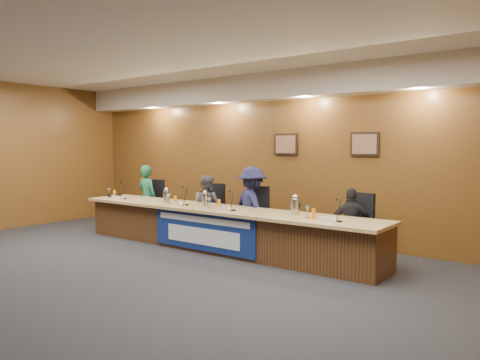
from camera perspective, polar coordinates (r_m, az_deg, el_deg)
The scene contains 39 objects.
floor at distance 6.71m, azimuth -16.26°, elevation -11.72°, with size 10.00×10.00×0.00m, color black.
ceiling at distance 6.60m, azimuth -16.85°, elevation 16.08°, with size 10.00×8.00×0.04m, color silver.
wall_back at distance 9.38m, azimuth 3.65°, elevation 2.84°, with size 10.00×0.04×3.20m, color brown.
soffit at distance 9.25m, azimuth 2.81°, elevation 11.20°, with size 10.00×0.50×0.50m, color beige.
dais_body at distance 8.23m, azimuth -2.65°, elevation -6.10°, with size 6.00×0.80×0.70m, color #472A13.
dais_top at distance 8.14m, azimuth -2.88°, elevation -3.55°, with size 6.10×0.95×0.05m, color tan.
banner at distance 7.92m, azimuth -4.59°, elevation -6.30°, with size 2.20×0.02×0.65m, color navy.
banner_text_upper at distance 7.88m, azimuth -4.67°, elevation -4.88°, with size 2.00×0.01×0.10m, color silver.
banner_text_lower at distance 7.93m, azimuth -4.65°, elevation -6.88°, with size 1.60×0.01×0.28m, color silver.
wall_photo_left at distance 9.14m, azimuth 5.64°, elevation 4.36°, with size 0.52×0.04×0.42m, color black.
wall_photo_right at distance 8.41m, azimuth 14.96°, elevation 4.25°, with size 0.52×0.04×0.42m, color black.
panelist_a at distance 10.31m, azimuth -11.25°, elevation -2.11°, with size 0.51×0.34×1.41m, color #195637.
panelist_b at distance 9.11m, azimuth -4.10°, elevation -3.33°, with size 0.61×0.48×1.26m, color #4C4C51.
panelist_c at distance 8.41m, azimuth 1.51°, elevation -3.30°, with size 0.94×0.54×1.45m, color #18193D.
panelist_d at distance 7.49m, azimuth 13.44°, elevation -5.42°, with size 0.68×0.29×1.17m, color black.
office_chair_a at distance 10.40m, azimuth -10.81°, elevation -3.29°, with size 0.48×0.48×0.08m, color black.
office_chair_b at distance 9.21m, azimuth -3.68°, elevation -4.19°, with size 0.48×0.48×0.08m, color black.
office_chair_c at distance 8.53m, azimuth 1.91°, elevation -4.85°, with size 0.48×0.48×0.08m, color black.
office_chair_d at distance 7.60m, azimuth 13.73°, elevation -6.09°, with size 0.48×0.48×0.08m, color black.
nameplate_a at distance 9.74m, azimuth -14.93°, elevation -2.00°, with size 0.24×0.06×0.09m, color white.
microphone_a at distance 9.68m, azimuth -13.83°, elevation -2.22°, with size 0.07×0.07×0.02m, color black.
juice_glass_a at distance 10.11m, azimuth -15.04°, elevation -1.60°, with size 0.06×0.06×0.15m, color orange.
water_glass_a at distance 10.17m, azimuth -15.66°, elevation -1.50°, with size 0.08×0.08×0.18m, color silver.
nameplate_b at distance 8.47m, azimuth -7.89°, elevation -2.80°, with size 0.24×0.06×0.09m, color white.
microphone_b at distance 8.48m, azimuth -6.49°, elevation -3.01°, with size 0.07×0.07×0.02m, color black.
juice_glass_b at distance 8.79m, azimuth -7.90°, elevation -2.35°, with size 0.06×0.06×0.15m, color orange.
water_glass_b at distance 8.88m, azimuth -8.67°, elevation -2.20°, with size 0.08×0.08×0.18m, color silver.
nameplate_c at distance 7.74m, azimuth -2.11°, elevation -3.42°, with size 0.24×0.06×0.09m, color white.
microphone_c at distance 7.73m, azimuth -0.78°, elevation -3.69°, with size 0.07×0.07×0.02m, color black.
juice_glass_c at distance 8.07m, azimuth -2.60°, elevation -2.89°, with size 0.06×0.06×0.15m, color orange.
water_glass_c at distance 8.13m, azimuth -3.77°, elevation -2.74°, with size 0.08×0.08×0.18m, color silver.
nameplate_d at distance 6.71m, azimuth 10.42°, elevation -4.66°, with size 0.24×0.06×0.09m, color white.
microphone_d at distance 6.73m, azimuth 12.05°, elevation -4.95°, with size 0.07×0.07×0.02m, color black.
juice_glass_d at distance 6.96m, azimuth 8.96°, elevation -4.07°, with size 0.06×0.06×0.15m, color orange.
water_glass_d at distance 7.02m, azimuth 8.22°, elevation -3.88°, with size 0.08×0.08×0.18m, color silver.
carafe_left at distance 8.97m, azimuth -8.95°, elevation -2.01°, with size 0.13×0.13×0.22m, color silver.
carafe_mid at distance 8.37m, azimuth -4.26°, elevation -2.40°, with size 0.11×0.11×0.22m, color silver.
carafe_right at distance 7.33m, azimuth 6.75°, elevation -3.26°, with size 0.13×0.13×0.25m, color silver.
speakerphone at distance 10.16m, azimuth -15.02°, elevation -1.86°, with size 0.32×0.32×0.05m, color black.
Camera 1 is at (5.23, -3.79, 1.82)m, focal length 35.00 mm.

